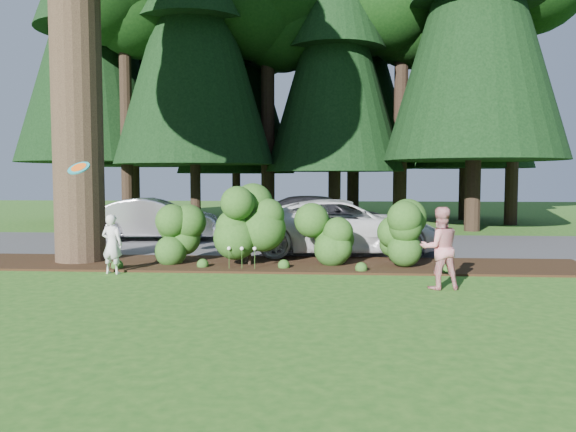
# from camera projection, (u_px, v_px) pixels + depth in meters

# --- Properties ---
(ground) EXTENTS (80.00, 80.00, 0.00)m
(ground) POSITION_uv_depth(u_px,v_px,m) (239.00, 292.00, 10.62)
(ground) COLOR #1E4E16
(ground) RESTS_ON ground
(mulch_bed) EXTENTS (16.00, 2.50, 0.05)m
(mulch_bed) POSITION_uv_depth(u_px,v_px,m) (259.00, 264.00, 13.86)
(mulch_bed) COLOR black
(mulch_bed) RESTS_ON ground
(driveway) EXTENTS (22.00, 6.00, 0.03)m
(driveway) POSITION_uv_depth(u_px,v_px,m) (275.00, 244.00, 18.09)
(driveway) COLOR #38383A
(driveway) RESTS_ON ground
(shrub_row) EXTENTS (6.53, 1.60, 1.61)m
(shrub_row) POSITION_uv_depth(u_px,v_px,m) (290.00, 233.00, 13.64)
(shrub_row) COLOR #224A16
(shrub_row) RESTS_ON ground
(lily_cluster) EXTENTS (0.69, 0.09, 0.57)m
(lily_cluster) POSITION_uv_depth(u_px,v_px,m) (242.00, 250.00, 13.00)
(lily_cluster) COLOR #224A16
(lily_cluster) RESTS_ON ground
(tree_wall) EXTENTS (25.66, 12.15, 17.09)m
(tree_wall) POSITION_uv_depth(u_px,v_px,m) (297.00, 20.00, 26.24)
(tree_wall) COLOR black
(tree_wall) RESTS_ON ground
(car_silver_wagon) EXTENTS (4.46, 2.02, 1.42)m
(car_silver_wagon) POSITION_uv_depth(u_px,v_px,m) (155.00, 219.00, 19.06)
(car_silver_wagon) COLOR silver
(car_silver_wagon) RESTS_ON driveway
(car_white_suv) EXTENTS (5.64, 2.91, 1.52)m
(car_white_suv) POSITION_uv_depth(u_px,v_px,m) (343.00, 226.00, 15.72)
(car_white_suv) COLOR silver
(car_white_suv) RESTS_ON driveway
(car_dark_suv) EXTENTS (5.11, 2.23, 1.46)m
(car_dark_suv) POSITION_uv_depth(u_px,v_px,m) (322.00, 216.00, 20.22)
(car_dark_suv) COLOR black
(car_dark_suv) RESTS_ON driveway
(child) EXTENTS (0.54, 0.41, 1.34)m
(child) POSITION_uv_depth(u_px,v_px,m) (112.00, 244.00, 12.58)
(child) COLOR silver
(child) RESTS_ON ground
(adult) EXTENTS (0.86, 0.71, 1.60)m
(adult) POSITION_uv_depth(u_px,v_px,m) (440.00, 248.00, 10.88)
(adult) COLOR #B61829
(adult) RESTS_ON ground
(frisbee) EXTENTS (0.53, 0.43, 0.36)m
(frisbee) POSITION_uv_depth(u_px,v_px,m) (79.00, 168.00, 12.46)
(frisbee) COLOR teal
(frisbee) RESTS_ON ground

